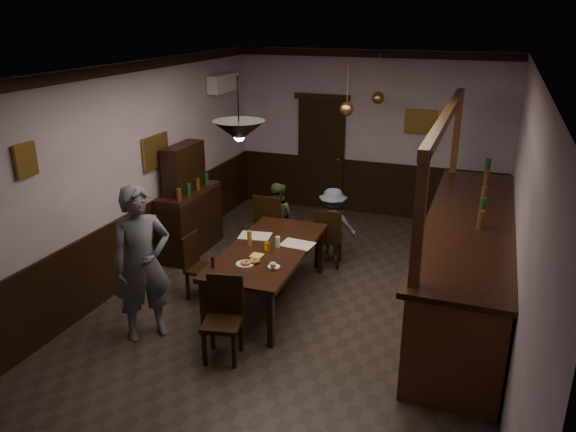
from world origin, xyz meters
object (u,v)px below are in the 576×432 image
at_px(coffee_cup, 273,266).
at_px(sideboard, 189,210).
at_px(chair_far_left, 270,224).
at_px(dining_table, 268,253).
at_px(pendant_iron, 239,131).
at_px(chair_far_right, 328,235).
at_px(bar_counter, 467,261).
at_px(pendant_brass_mid, 347,109).
at_px(soda_can, 267,247).
at_px(person_seated_right, 332,225).
at_px(person_seated_left, 277,218).
at_px(pendant_brass_far, 378,98).
at_px(person_standing, 142,264).
at_px(chair_near, 224,314).
at_px(chair_side, 198,263).

relative_size(coffee_cup, sideboard, 0.05).
bearing_deg(chair_far_left, dining_table, 111.49).
bearing_deg(pendant_iron, chair_far_right, 78.63).
relative_size(sideboard, pendant_iron, 2.54).
bearing_deg(bar_counter, pendant_brass_mid, 152.06).
relative_size(soda_can, bar_counter, 0.03).
distance_m(chair_far_left, pendant_brass_mid, 2.06).
bearing_deg(pendant_iron, dining_table, 91.14).
xyz_separation_m(person_seated_right, pendant_iron, (-0.40, -2.36, 1.85)).
bearing_deg(soda_can, chair_far_left, 110.38).
distance_m(person_seated_left, coffee_cup, 2.26).
relative_size(dining_table, pendant_brass_far, 2.74).
bearing_deg(chair_far_left, coffee_cup, 113.61).
distance_m(dining_table, bar_counter, 2.53).
bearing_deg(soda_can, pendant_iron, -90.65).
distance_m(person_standing, coffee_cup, 1.50).
bearing_deg(chair_near, person_seated_left, 87.61).
bearing_deg(person_seated_left, chair_far_right, 168.16).
relative_size(soda_can, pendant_brass_far, 0.15).
relative_size(chair_near, sideboard, 0.54).
height_order(dining_table, person_seated_left, person_seated_left).
xyz_separation_m(chair_side, pendant_brass_mid, (1.45, 1.96, 1.81)).
bearing_deg(chair_far_right, dining_table, 62.17).
height_order(dining_table, pendant_iron, pendant_iron).
bearing_deg(pendant_brass_mid, pendant_iron, -101.41).
xyz_separation_m(soda_can, pendant_brass_mid, (0.51, 1.84, 1.49)).
distance_m(dining_table, sideboard, 2.09).
height_order(chair_side, person_seated_left, person_seated_left).
height_order(chair_far_left, pendant_iron, pendant_iron).
bearing_deg(coffee_cup, person_seated_left, 109.04).
bearing_deg(person_seated_left, pendant_brass_mid, -164.86).
relative_size(person_standing, pendant_brass_far, 2.27).
bearing_deg(bar_counter, chair_near, -139.42).
distance_m(coffee_cup, soda_can, 0.54).
bearing_deg(person_seated_left, chair_far_left, 94.40).
height_order(person_standing, sideboard, person_standing).
bearing_deg(person_seated_right, coffee_cup, 76.30).
xyz_separation_m(chair_far_left, bar_counter, (2.90, -0.52, 0.07)).
relative_size(dining_table, pendant_brass_mid, 2.74).
xyz_separation_m(chair_far_right, chair_side, (-1.35, -1.50, -0.02)).
height_order(dining_table, chair_far_right, chair_far_right).
relative_size(coffee_cup, pendant_brass_far, 0.10).
relative_size(person_standing, person_seated_right, 1.61).
distance_m(chair_far_right, pendant_iron, 2.87).
height_order(person_seated_right, soda_can, person_seated_right).
relative_size(person_seated_right, sideboard, 0.66).
distance_m(dining_table, pendant_iron, 1.92).
bearing_deg(chair_side, chair_far_left, -14.81).
distance_m(chair_near, person_seated_left, 2.91).
bearing_deg(person_standing, chair_far_left, 29.98).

